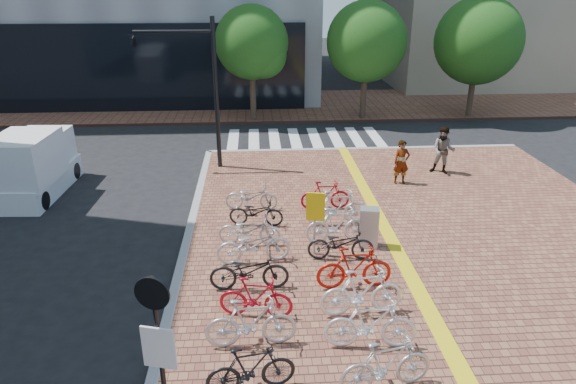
{
  "coord_description": "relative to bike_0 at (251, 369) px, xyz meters",
  "views": [
    {
      "loc": [
        -1.9,
        -9.94,
        7.24
      ],
      "look_at": [
        -0.97,
        4.29,
        1.3
      ],
      "focal_mm": 32.0,
      "sensor_mm": 36.0,
      "label": 1
    }
  ],
  "objects": [
    {
      "name": "bike_13",
      "position": [
        2.46,
        5.68,
        0.05
      ],
      "size": [
        1.87,
        0.65,
        1.1
      ],
      "primitive_type": "imported",
      "rotation": [
        0.0,
        0.0,
        1.64
      ],
      "color": "silver",
      "rests_on": "sidewalk"
    },
    {
      "name": "box_truck",
      "position": [
        -7.73,
        10.34,
        0.46
      ],
      "size": [
        1.96,
        4.17,
        2.36
      ],
      "color": "white",
      "rests_on": "ground"
    },
    {
      "name": "utility_box",
      "position": [
        3.33,
        5.41,
        0.08
      ],
      "size": [
        0.6,
        0.49,
        1.17
      ],
      "primitive_type": "cube",
      "rotation": [
        0.0,
        0.0,
        -0.21
      ],
      "color": "#B0AFB4",
      "rests_on": "sidewalk"
    },
    {
      "name": "bike_5",
      "position": [
        -0.05,
        5.7,
        -0.03
      ],
      "size": [
        1.84,
        0.82,
        0.94
      ],
      "primitive_type": "imported",
      "rotation": [
        0.0,
        0.0,
        1.46
      ],
      "color": "silver",
      "rests_on": "sidewalk"
    },
    {
      "name": "pedestrian_a",
      "position": [
        5.55,
        10.16,
        0.33
      ],
      "size": [
        0.63,
        0.44,
        1.66
      ],
      "primitive_type": "imported",
      "rotation": [
        0.0,
        0.0,
        0.08
      ],
      "color": "gray",
      "rests_on": "sidewalk"
    },
    {
      "name": "pedestrian_b",
      "position": [
        7.45,
        11.11,
        0.43
      ],
      "size": [
        1.14,
        1.06,
        1.87
      ],
      "primitive_type": "imported",
      "rotation": [
        0.0,
        0.0,
        -0.5
      ],
      "color": "#4F5364",
      "rests_on": "sidewalk"
    },
    {
      "name": "bike_9",
      "position": [
        2.44,
        1.06,
        0.07
      ],
      "size": [
        1.94,
        0.67,
        1.15
      ],
      "primitive_type": "imported",
      "rotation": [
        0.0,
        0.0,
        1.5
      ],
      "color": "white",
      "rests_on": "sidewalk"
    },
    {
      "name": "bike_4",
      "position": [
        0.06,
        4.71,
        0.02
      ],
      "size": [
        2.06,
        0.94,
        1.05
      ],
      "primitive_type": "imported",
      "rotation": [
        0.0,
        0.0,
        1.7
      ],
      "color": "silver",
      "rests_on": "sidewalk"
    },
    {
      "name": "traffic_light_pole",
      "position": [
        -2.64,
        12.49,
        3.52
      ],
      "size": [
        3.13,
        1.21,
        5.83
      ],
      "color": "black",
      "rests_on": "sidewalk"
    },
    {
      "name": "street_trees",
      "position": [
        7.14,
        19.96,
        3.45
      ],
      "size": [
        16.2,
        4.6,
        6.35
      ],
      "color": "#38281E",
      "rests_on": "far_sidewalk"
    },
    {
      "name": "yellow_sign",
      "position": [
        1.73,
        5.0,
        0.79
      ],
      "size": [
        0.5,
        0.17,
        1.86
      ],
      "color": "#B7B7BC",
      "rests_on": "sidewalk"
    },
    {
      "name": "bike_10",
      "position": [
        2.49,
        2.21,
        0.08
      ],
      "size": [
        1.99,
        0.73,
        1.17
      ],
      "primitive_type": "imported",
      "rotation": [
        0.0,
        0.0,
        1.67
      ],
      "color": "white",
      "rests_on": "sidewalk"
    },
    {
      "name": "bike_0",
      "position": [
        0.0,
        0.0,
        0.0
      ],
      "size": [
        1.74,
        0.77,
        1.01
      ],
      "primitive_type": "imported",
      "rotation": [
        0.0,
        0.0,
        1.75
      ],
      "color": "black",
      "rests_on": "sidewalk"
    },
    {
      "name": "bike_1",
      "position": [
        -0.0,
        1.28,
        0.07
      ],
      "size": [
        1.93,
        0.63,
        1.14
      ],
      "primitive_type": "imported",
      "rotation": [
        0.0,
        0.0,
        1.62
      ],
      "color": "silver",
      "rests_on": "sidewalk"
    },
    {
      "name": "bike_14",
      "position": [
        2.64,
        6.83,
        0.07
      ],
      "size": [
        1.94,
        0.67,
        1.15
      ],
      "primitive_type": "imported",
      "rotation": [
        0.0,
        0.0,
        1.64
      ],
      "color": "silver",
      "rests_on": "sidewalk"
    },
    {
      "name": "bike_8",
      "position": [
        2.48,
        -0.11,
        0.04
      ],
      "size": [
        1.89,
        0.85,
        1.1
      ],
      "primitive_type": "imported",
      "rotation": [
        0.0,
        0.0,
        1.76
      ],
      "color": "silver",
      "rests_on": "sidewalk"
    },
    {
      "name": "bike_12",
      "position": [
        2.42,
        4.71,
        -0.03
      ],
      "size": [
        1.84,
        0.75,
        0.94
      ],
      "primitive_type": "imported",
      "rotation": [
        0.0,
        0.0,
        1.5
      ],
      "color": "black",
      "rests_on": "sidewalk"
    },
    {
      "name": "bike_15",
      "position": [
        2.43,
        8.03,
        -0.02
      ],
      "size": [
        1.64,
        0.51,
        0.98
      ],
      "primitive_type": "imported",
      "rotation": [
        0.0,
        0.0,
        1.6
      ],
      "color": "#A20B16",
      "rests_on": "sidewalk"
    },
    {
      "name": "bike_11",
      "position": [
        2.52,
        3.3,
        0.06
      ],
      "size": [
        1.9,
        0.61,
        1.13
      ],
      "primitive_type": "imported",
      "rotation": [
        0.0,
        0.0,
        1.62
      ],
      "color": "#AC170C",
      "rests_on": "sidewalk"
    },
    {
      "name": "ground",
      "position": [
        2.1,
        2.51,
        -0.65
      ],
      "size": [
        120.0,
        120.0,
        0.0
      ],
      "primitive_type": "plane",
      "color": "black",
      "rests_on": "ground"
    },
    {
      "name": "far_sidewalk",
      "position": [
        2.1,
        23.51,
        -0.58
      ],
      "size": [
        70.0,
        8.0,
        0.15
      ],
      "primitive_type": "cube",
      "color": "brown",
      "rests_on": "ground"
    },
    {
      "name": "kerb_north",
      "position": [
        5.1,
        14.51,
        -0.58
      ],
      "size": [
        14.0,
        0.25,
        0.15
      ],
      "primitive_type": "cube",
      "color": "gray",
      "rests_on": "ground"
    },
    {
      "name": "bike_6",
      "position": [
        0.15,
        6.95,
        -0.06
      ],
      "size": [
        1.75,
        0.83,
        0.88
      ],
      "primitive_type": "imported",
      "rotation": [
        0.0,
        0.0,
        1.42
      ],
      "color": "black",
      "rests_on": "sidewalk"
    },
    {
      "name": "bike_7",
      "position": [
        -0.0,
        8.14,
        -0.05
      ],
      "size": [
        1.78,
        0.77,
        0.91
      ],
      "primitive_type": "imported",
      "rotation": [
        0.0,
        0.0,
        1.47
      ],
      "color": "silver",
      "rests_on": "sidewalk"
    },
    {
      "name": "bike_2",
      "position": [
        0.11,
        2.27,
        -0.0
      ],
      "size": [
        1.73,
        0.75,
        1.01
      ],
      "primitive_type": "imported",
      "rotation": [
        0.0,
        0.0,
        1.4
      ],
      "color": "red",
      "rests_on": "sidewalk"
    },
    {
      "name": "bike_3",
      "position": [
        -0.05,
        3.42,
        0.01
      ],
      "size": [
        1.95,
        0.7,
        1.02
      ],
      "primitive_type": "imported",
      "rotation": [
        0.0,
        0.0,
        1.58
      ],
      "color": "black",
      "rests_on": "sidewalk"
    },
    {
      "name": "crosswalk",
      "position": [
        2.6,
        16.51,
        -0.65
      ],
      "size": [
        7.5,
        4.0,
        0.01
      ],
      "color": "silver",
      "rests_on": "ground"
    },
    {
      "name": "notice_sign",
      "position": [
        -1.4,
        -0.83,
        1.41
      ],
      "size": [
        0.55,
        0.2,
        3.04
      ],
      "color": "black",
      "rests_on": "sidewalk"
    }
  ]
}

